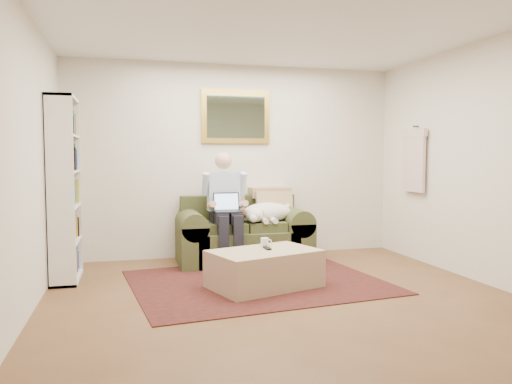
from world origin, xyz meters
name	(u,v)px	position (x,y,z in m)	size (l,w,h in m)	color
room_shell	(282,162)	(0.00, 0.35, 1.30)	(4.51, 5.00, 2.61)	brown
rug	(257,282)	(-0.09, 0.95, 0.01)	(2.60, 2.08, 0.01)	black
sofa	(243,239)	(0.01, 2.04, 0.29)	(1.68, 0.85, 1.01)	#3E4926
seated_man	(226,209)	(-0.24, 1.89, 0.71)	(0.55, 0.79, 1.41)	#8CA0D8
laptop	(227,207)	(-0.24, 1.82, 0.74)	(0.33, 0.26, 0.24)	black
sleeping_dog	(267,212)	(0.31, 1.96, 0.64)	(0.69, 0.43, 0.26)	white
ottoman	(264,269)	(-0.07, 0.72, 0.20)	(1.08, 0.68, 0.39)	tan
coffee_mug	(265,243)	(-0.02, 0.89, 0.44)	(0.08, 0.08, 0.10)	white
tv_remote	(267,248)	(-0.03, 0.77, 0.40)	(0.05, 0.15, 0.02)	black
bookshelf	(64,189)	(-2.10, 1.60, 1.00)	(0.28, 0.80, 2.00)	white
wall_mirror	(236,117)	(0.01, 2.47, 1.90)	(0.94, 0.04, 0.72)	gold
hanging_shirt	(414,157)	(2.19, 1.60, 1.35)	(0.06, 0.52, 0.90)	beige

